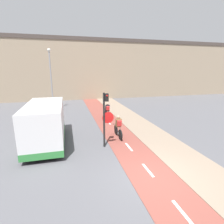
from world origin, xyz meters
TOP-DOWN VIEW (x-y plane):
  - ground_plane at (0.00, 0.00)m, footprint 120.00×120.00m
  - bike_lane at (0.00, 0.00)m, footprint 2.09×60.00m
  - sidewalk_strip at (2.24, 0.00)m, footprint 2.40×60.00m
  - building_row_background at (0.00, 22.90)m, footprint 60.00×5.20m
  - traffic_light_pole at (-1.29, 3.45)m, footprint 0.67×0.25m
  - street_lamp_far at (-4.88, 14.16)m, footprint 0.36×0.36m
  - cyclist_near at (-0.17, 4.61)m, footprint 0.46×1.73m
  - cyclist_far at (0.15, 9.19)m, footprint 0.46×1.73m
  - van at (-4.68, 4.76)m, footprint 2.05×5.04m

SIDE VIEW (x-z plane):
  - ground_plane at x=0.00m, z-range 0.00..0.00m
  - bike_lane at x=0.00m, z-range 0.00..0.02m
  - sidewalk_strip at x=2.24m, z-range 0.00..0.05m
  - cyclist_far at x=0.15m, z-range -0.04..1.49m
  - cyclist_near at x=-0.17m, z-range -0.04..1.49m
  - van at x=-4.68m, z-range -0.02..2.47m
  - traffic_light_pole at x=-1.29m, z-range 0.38..3.59m
  - street_lamp_far at x=-4.88m, z-range 0.75..7.33m
  - building_row_background at x=0.00m, z-range 0.01..8.92m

